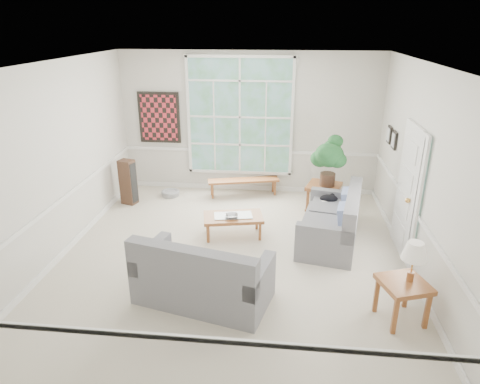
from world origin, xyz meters
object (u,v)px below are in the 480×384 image
Objects in this scene: loveseat_right at (330,217)px; side_table at (401,301)px; loveseat_front at (203,268)px; coffee_table at (233,226)px; end_table at (323,199)px.

loveseat_right is 2.15m from side_table.
coffee_table is at bearing 98.85° from loveseat_front.
loveseat_front is at bearing -106.78° from coffee_table.
coffee_table is at bearing -170.00° from loveseat_right.
end_table reaches higher than coffee_table.
end_table is (1.63, 1.10, 0.11)m from coffee_table.
loveseat_front is at bearing -123.37° from loveseat_right.
coffee_table is 1.67× the size of end_table.
side_table reaches higher than coffee_table.
loveseat_right is at bearing 59.29° from loveseat_front.
side_table is (2.37, -2.06, 0.09)m from coffee_table.
end_table is at bearing 22.42° from coffee_table.
loveseat_front is 1.71× the size of coffee_table.
end_table is 1.10× the size of side_table.
side_table is at bearing -76.72° from end_table.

